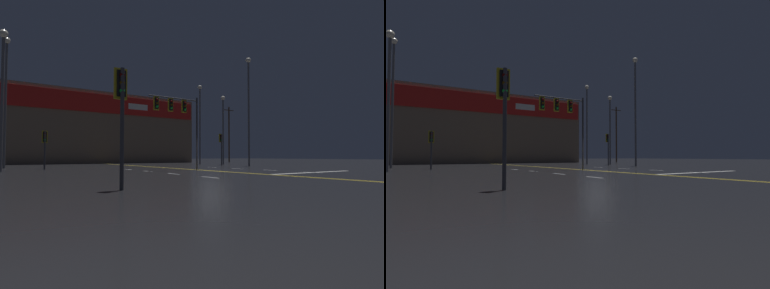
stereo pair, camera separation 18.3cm
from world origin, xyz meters
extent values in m
plane|color=black|center=(0.00, 0.00, 0.00)|extent=(200.00, 200.00, 0.00)
cube|color=gold|center=(-0.15, 0.00, 0.00)|extent=(0.12, 60.00, 0.01)
cube|color=gold|center=(0.15, 0.00, 0.00)|extent=(0.12, 60.00, 0.01)
cube|color=silver|center=(-4.20, -5.40, 0.00)|extent=(0.12, 1.40, 0.01)
cube|color=silver|center=(-4.20, -1.80, 0.00)|extent=(0.12, 1.40, 0.01)
cube|color=silver|center=(-4.20, 1.80, 0.00)|extent=(0.12, 1.40, 0.01)
cube|color=silver|center=(-4.20, 5.40, 0.00)|extent=(0.12, 1.40, 0.01)
cube|color=silver|center=(4.20, -5.40, 0.00)|extent=(0.12, 1.40, 0.01)
cube|color=silver|center=(4.20, -1.80, 0.00)|extent=(0.12, 1.40, 0.01)
cube|color=silver|center=(4.20, 1.80, 0.00)|extent=(0.12, 1.40, 0.01)
cube|color=silver|center=(4.20, 5.40, 0.00)|extent=(0.12, 1.40, 0.01)
cube|color=silver|center=(4.20, -5.49, 0.00)|extent=(8.07, 0.40, 0.01)
cylinder|color=#38383D|center=(0.14, 2.04, 2.85)|extent=(0.14, 0.14, 5.69)
cylinder|color=#38383D|center=(-1.95, 2.04, 5.44)|extent=(4.19, 0.10, 0.10)
cube|color=black|center=(-1.05, 2.04, 4.90)|extent=(0.28, 0.24, 0.84)
cube|color=gold|center=(-1.05, 2.04, 4.90)|extent=(0.42, 0.08, 0.99)
sphere|color=#500705|center=(-1.05, 1.88, 5.16)|extent=(0.17, 0.17, 0.17)
sphere|color=#543707|center=(-1.05, 1.88, 4.90)|extent=(0.17, 0.17, 0.17)
sphere|color=green|center=(-1.05, 1.88, 4.65)|extent=(0.17, 0.17, 0.17)
cube|color=black|center=(-2.25, 2.04, 4.90)|extent=(0.28, 0.24, 0.84)
cube|color=gold|center=(-2.25, 2.04, 4.90)|extent=(0.42, 0.08, 0.99)
sphere|color=#500705|center=(-2.25, 1.88, 5.16)|extent=(0.17, 0.17, 0.17)
sphere|color=#543707|center=(-2.25, 1.88, 4.90)|extent=(0.17, 0.17, 0.17)
sphere|color=green|center=(-2.25, 1.88, 4.65)|extent=(0.17, 0.17, 0.17)
cube|color=black|center=(-3.45, 2.04, 4.90)|extent=(0.28, 0.24, 0.84)
cube|color=gold|center=(-3.45, 2.04, 4.90)|extent=(0.42, 0.08, 0.99)
sphere|color=#500705|center=(-3.45, 1.88, 5.16)|extent=(0.17, 0.17, 0.17)
sphere|color=#543707|center=(-3.45, 1.88, 4.90)|extent=(0.17, 0.17, 0.17)
sphere|color=green|center=(-3.45, 1.88, 4.65)|extent=(0.17, 0.17, 0.17)
cylinder|color=#38383D|center=(-9.91, -8.43, 1.91)|extent=(0.13, 0.13, 3.82)
cube|color=black|center=(-9.91, -8.25, 3.35)|extent=(0.28, 0.24, 0.84)
cube|color=gold|center=(-9.91, -8.25, 3.35)|extent=(0.42, 0.08, 0.99)
sphere|color=#500705|center=(-9.91, -8.41, 3.61)|extent=(0.17, 0.17, 0.17)
sphere|color=#543707|center=(-9.91, -8.41, 3.35)|extent=(0.17, 0.17, 0.17)
sphere|color=green|center=(-9.91, -8.41, 3.10)|extent=(0.17, 0.17, 0.17)
cylinder|color=#38383D|center=(-9.81, 9.02, 1.55)|extent=(0.13, 0.13, 3.09)
cube|color=black|center=(-9.81, 9.20, 2.62)|extent=(0.28, 0.24, 0.84)
cube|color=gold|center=(-9.81, 9.20, 2.62)|extent=(0.42, 0.08, 0.99)
sphere|color=#500705|center=(-9.81, 9.04, 2.88)|extent=(0.17, 0.17, 0.17)
sphere|color=#543707|center=(-9.81, 9.04, 2.62)|extent=(0.17, 0.17, 0.17)
sphere|color=green|center=(-9.81, 9.04, 2.37)|extent=(0.17, 0.17, 0.17)
cylinder|color=#38383D|center=(9.10, 9.93, 1.84)|extent=(0.13, 0.13, 3.69)
cube|color=black|center=(9.10, 10.11, 3.22)|extent=(0.28, 0.24, 0.84)
cube|color=gold|center=(9.10, 10.11, 3.22)|extent=(0.42, 0.08, 0.99)
sphere|color=#500705|center=(9.10, 9.95, 3.47)|extent=(0.17, 0.17, 0.17)
sphere|color=#543707|center=(9.10, 9.95, 3.22)|extent=(0.17, 0.17, 0.17)
sphere|color=green|center=(9.10, 9.95, 2.97)|extent=(0.17, 0.17, 0.17)
cylinder|color=#59595E|center=(-12.43, 13.76, 5.63)|extent=(0.20, 0.20, 11.26)
sphere|color=silver|center=(-12.43, 13.76, 11.43)|extent=(0.56, 0.56, 0.56)
cylinder|color=#59595E|center=(9.91, 6.22, 5.73)|extent=(0.20, 0.20, 11.45)
sphere|color=silver|center=(9.91, 6.22, 11.62)|extent=(0.56, 0.56, 0.56)
cylinder|color=#59595E|center=(12.30, 13.49, 4.36)|extent=(0.20, 0.20, 8.71)
sphere|color=silver|center=(12.30, 13.49, 8.88)|extent=(0.56, 0.56, 0.56)
cylinder|color=#59595E|center=(10.45, 16.25, 5.24)|extent=(0.20, 0.20, 10.48)
sphere|color=silver|center=(10.45, 16.25, 10.65)|extent=(0.56, 0.56, 0.56)
cylinder|color=#59595E|center=(-12.82, 6.35, 4.61)|extent=(0.20, 0.20, 9.21)
sphere|color=silver|center=(-12.82, 6.35, 9.38)|extent=(0.56, 0.56, 0.56)
cube|color=#7A6651|center=(0.00, 31.20, 5.32)|extent=(31.42, 10.00, 10.64)
cube|color=red|center=(0.00, 26.10, 8.78)|extent=(30.79, 0.20, 2.66)
cube|color=white|center=(5.50, 26.05, 8.78)|extent=(3.20, 0.16, 0.90)
cylinder|color=#4C3828|center=(22.78, 24.47, 5.08)|extent=(0.26, 0.26, 10.15)
cube|color=#4C3828|center=(22.78, 24.47, 9.55)|extent=(2.20, 0.12, 0.12)
camera|label=1|loc=(-13.24, -17.37, 1.04)|focal=28.00mm
camera|label=2|loc=(-13.08, -17.47, 1.04)|focal=28.00mm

